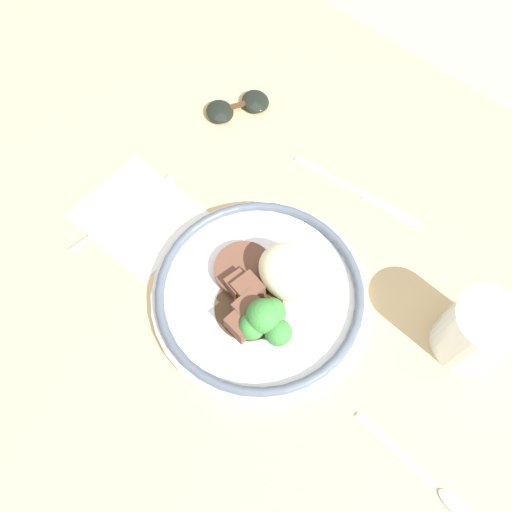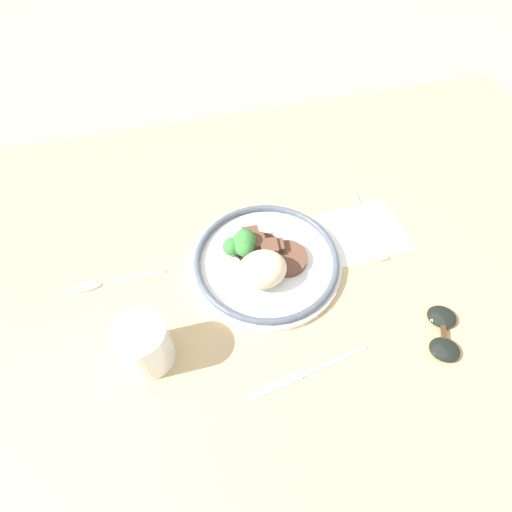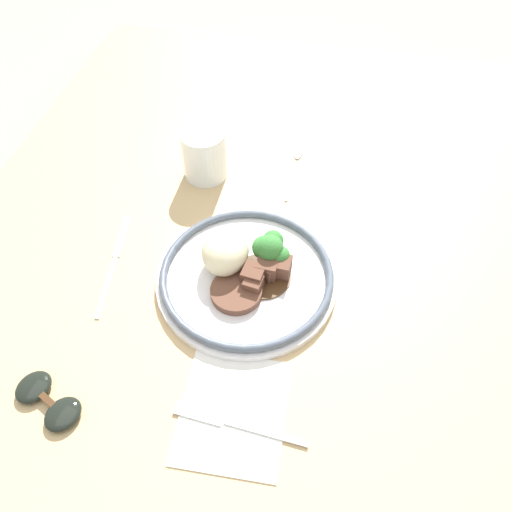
% 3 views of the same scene
% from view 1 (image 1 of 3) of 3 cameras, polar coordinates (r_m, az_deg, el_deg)
% --- Properties ---
extents(ground_plane, '(8.00, 8.00, 0.00)m').
position_cam_1_polar(ground_plane, '(0.70, 0.22, -4.43)').
color(ground_plane, tan).
extents(dining_table, '(1.51, 0.99, 0.05)m').
position_cam_1_polar(dining_table, '(0.68, 0.23, -3.67)').
color(dining_table, tan).
rests_on(dining_table, ground).
extents(napkin, '(0.16, 0.14, 0.00)m').
position_cam_1_polar(napkin, '(0.72, -13.20, 4.53)').
color(napkin, white).
rests_on(napkin, dining_table).
extents(plate, '(0.28, 0.28, 0.07)m').
position_cam_1_polar(plate, '(0.63, 0.81, -4.13)').
color(plate, white).
rests_on(plate, dining_table).
extents(juice_glass, '(0.08, 0.08, 0.09)m').
position_cam_1_polar(juice_glass, '(0.64, 23.64, -8.05)').
color(juice_glass, orange).
rests_on(juice_glass, dining_table).
extents(fork, '(0.02, 0.18, 0.00)m').
position_cam_1_polar(fork, '(0.73, -13.68, 5.61)').
color(fork, silver).
rests_on(fork, napkin).
extents(knife, '(0.20, 0.04, 0.00)m').
position_cam_1_polar(knife, '(0.74, 11.84, 6.97)').
color(knife, silver).
rests_on(knife, dining_table).
extents(spoon, '(0.17, 0.02, 0.01)m').
position_cam_1_polar(spoon, '(0.63, 20.64, -24.12)').
color(spoon, silver).
rests_on(spoon, dining_table).
extents(sunglasses, '(0.09, 0.11, 0.01)m').
position_cam_1_polar(sunglasses, '(0.82, -2.10, 16.72)').
color(sunglasses, black).
rests_on(sunglasses, dining_table).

